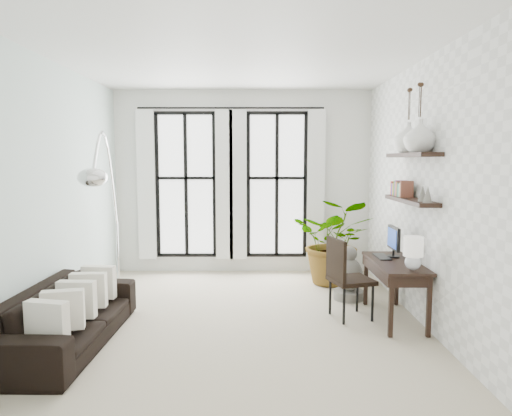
{
  "coord_description": "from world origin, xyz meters",
  "views": [
    {
      "loc": [
        0.22,
        -5.56,
        1.99
      ],
      "look_at": [
        0.23,
        0.3,
        1.37
      ],
      "focal_mm": 32.0,
      "sensor_mm": 36.0,
      "label": 1
    }
  ],
  "objects_px": {
    "plant": "(335,241)",
    "desk": "(396,266)",
    "sofa": "(68,316)",
    "arc_lamp": "(106,173)",
    "buddha": "(349,277)",
    "desk_chair": "(345,273)"
  },
  "relations": [
    {
      "from": "plant",
      "to": "desk",
      "type": "distance_m",
      "value": 1.8
    },
    {
      "from": "sofa",
      "to": "plant",
      "type": "height_order",
      "value": "plant"
    },
    {
      "from": "plant",
      "to": "arc_lamp",
      "type": "height_order",
      "value": "arc_lamp"
    },
    {
      "from": "buddha",
      "to": "desk_chair",
      "type": "bearing_deg",
      "value": -105.59
    },
    {
      "from": "sofa",
      "to": "desk_chair",
      "type": "height_order",
      "value": "desk_chair"
    },
    {
      "from": "sofa",
      "to": "arc_lamp",
      "type": "bearing_deg",
      "value": -4.13
    },
    {
      "from": "sofa",
      "to": "buddha",
      "type": "distance_m",
      "value": 3.72
    },
    {
      "from": "arc_lamp",
      "to": "buddha",
      "type": "relative_size",
      "value": 3.14
    },
    {
      "from": "sofa",
      "to": "plant",
      "type": "relative_size",
      "value": 1.57
    },
    {
      "from": "desk",
      "to": "arc_lamp",
      "type": "relative_size",
      "value": 0.52
    },
    {
      "from": "desk",
      "to": "arc_lamp",
      "type": "distance_m",
      "value": 3.84
    },
    {
      "from": "arc_lamp",
      "to": "buddha",
      "type": "xyz_separation_m",
      "value": [
        3.26,
        0.52,
        -1.5
      ]
    },
    {
      "from": "plant",
      "to": "desk",
      "type": "relative_size",
      "value": 1.1
    },
    {
      "from": "plant",
      "to": "arc_lamp",
      "type": "bearing_deg",
      "value": -157.04
    },
    {
      "from": "desk",
      "to": "buddha",
      "type": "distance_m",
      "value": 1.05
    },
    {
      "from": "plant",
      "to": "arc_lamp",
      "type": "relative_size",
      "value": 0.57
    },
    {
      "from": "sofa",
      "to": "arc_lamp",
      "type": "relative_size",
      "value": 0.9
    },
    {
      "from": "desk_chair",
      "to": "arc_lamp",
      "type": "xyz_separation_m",
      "value": [
        -3.04,
        0.28,
        1.25
      ]
    },
    {
      "from": "sofa",
      "to": "desk_chair",
      "type": "relative_size",
      "value": 2.13
    },
    {
      "from": "plant",
      "to": "sofa",
      "type": "bearing_deg",
      "value": -143.5
    },
    {
      "from": "plant",
      "to": "desk_chair",
      "type": "xyz_separation_m",
      "value": [
        -0.17,
        -1.64,
        -0.11
      ]
    },
    {
      "from": "sofa",
      "to": "desk_chair",
      "type": "bearing_deg",
      "value": -74.42
    }
  ]
}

